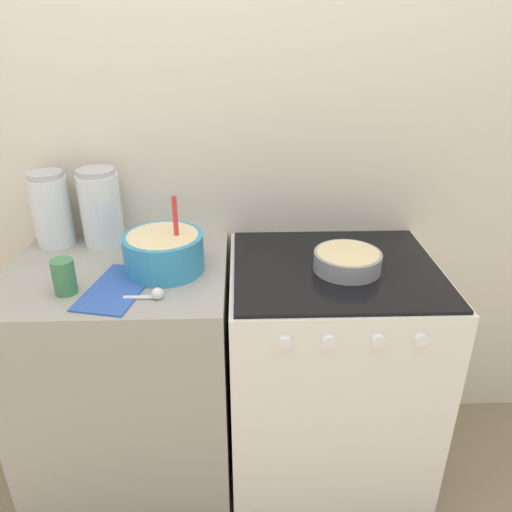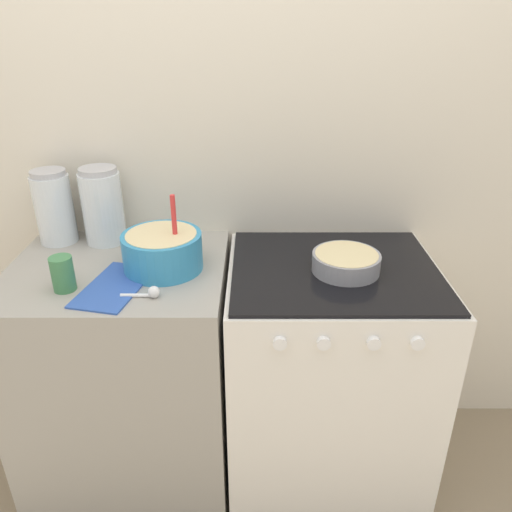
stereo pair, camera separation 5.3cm
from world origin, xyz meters
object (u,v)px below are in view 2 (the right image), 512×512
Objects in this scene: tin_can at (65,273)px; baking_pan at (348,262)px; mixing_bowl at (164,249)px; storage_jar_left at (57,211)px; storage_jar_middle at (105,211)px; stove at (328,375)px.

baking_pan is at bearing 7.93° from tin_can.
mixing_bowl is 0.96× the size of storage_jar_left.
tin_can is at bearing -94.74° from storage_jar_middle.
baking_pan is 0.82× the size of storage_jar_left.
tin_can is at bearing -170.02° from stove.
mixing_bowl is at bearing -179.23° from stove.
mixing_bowl is 2.38× the size of tin_can.
mixing_bowl reaches higher than stove.
storage_jar_middle reaches higher than stove.
baking_pan is at bearing -15.97° from storage_jar_middle.
storage_jar_middle reaches higher than tin_can.
baking_pan reaches higher than stove.
storage_jar_left reaches higher than stove.
mixing_bowl is 1.17× the size of baking_pan.
tin_can is at bearing -68.27° from storage_jar_left.
storage_jar_left is 0.18m from storage_jar_middle.
baking_pan is (0.03, -0.03, 0.49)m from stove.
storage_jar_left reaches higher than mixing_bowl.
storage_jar_left is at bearing 166.66° from baking_pan.
baking_pan is at bearing -1.85° from mixing_bowl.
storage_jar_left reaches higher than baking_pan.
mixing_bowl is 0.34m from storage_jar_middle.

